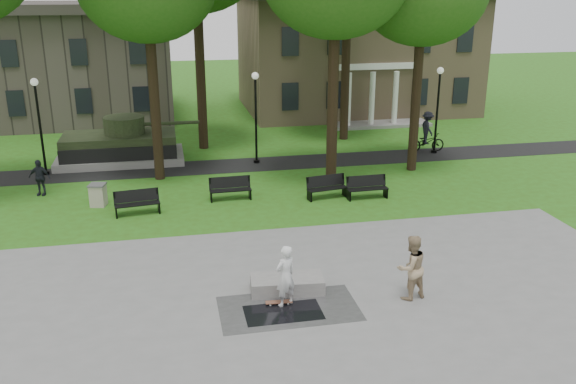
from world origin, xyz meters
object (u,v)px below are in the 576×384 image
Objects in this scene: skateboarder at (285,276)px; park_bench_0 at (137,202)px; trash_bin at (98,195)px; concrete_block at (287,284)px; cyclist at (427,135)px; friend_watching at (411,267)px.

park_bench_0 is at bearing -92.02° from skateboarder.
trash_bin is at bearing 133.57° from park_bench_0.
park_bench_0 reaches higher than concrete_block.
cyclist is 17.07m from park_bench_0.
cyclist is (10.95, 14.68, 0.68)m from concrete_block.
skateboarder is 11.63m from trash_bin.
skateboarder is 9.65m from park_bench_0.
friend_watching reaches higher than trash_bin.
concrete_block is at bearing -134.25° from skateboarder.
concrete_block is 3.74m from friend_watching.
park_bench_0 is at bearing 115.47° from cyclist.
skateboarder is 1.93× the size of trash_bin.
friend_watching is at bearing 145.63° from skateboarder.
skateboarder is 1.01× the size of park_bench_0.
cyclist is (11.17, 15.51, -0.02)m from skateboarder.
friend_watching is at bearing -46.37° from trash_bin.
park_bench_0 is (-4.42, 8.57, -0.43)m from skateboarder.
trash_bin is (-6.07, 9.92, -0.46)m from skateboarder.
skateboarder is at bearing 145.71° from cyclist.
concrete_block is 1.11m from skateboarder.
trash_bin is (-9.77, 10.24, -0.53)m from friend_watching.
cyclist is at bearing 53.30° from concrete_block.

